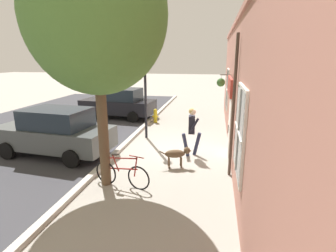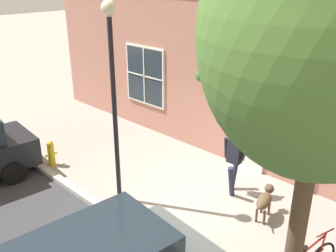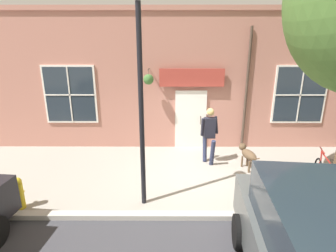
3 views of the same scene
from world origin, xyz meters
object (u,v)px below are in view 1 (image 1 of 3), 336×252
at_px(parked_car_mid_block, 55,132).
at_px(parked_car_nearest_curb, 119,103).
at_px(fire_hydrant, 155,115).
at_px(dog_on_leash, 177,154).
at_px(street_lamp, 145,67).
at_px(pedestrian_walking, 192,127).
at_px(street_tree_by_curb, 98,18).
at_px(leaning_bicycle, 122,174).

bearing_deg(parked_car_mid_block, parked_car_nearest_curb, -91.03).
xyz_separation_m(parked_car_nearest_curb, fire_hydrant, (-2.41, 0.80, -0.48)).
relative_size(dog_on_leash, parked_car_mid_block, 0.24).
bearing_deg(street_lamp, parked_car_mid_block, 43.71).
relative_size(pedestrian_walking, parked_car_mid_block, 0.40).
xyz_separation_m(dog_on_leash, parked_car_nearest_curb, (4.48, -6.58, 0.41)).
bearing_deg(street_lamp, parked_car_nearest_curb, -53.83).
xyz_separation_m(pedestrian_walking, dog_on_leash, (0.37, 1.13, -0.62)).
distance_m(street_tree_by_curb, parked_car_nearest_curb, 9.26).
distance_m(leaning_bicycle, parked_car_nearest_curb, 8.77).
distance_m(pedestrian_walking, fire_hydrant, 5.30).
distance_m(dog_on_leash, leaning_bicycle, 2.07).
xyz_separation_m(pedestrian_walking, parked_car_nearest_curb, (4.85, -5.45, -0.21)).
distance_m(parked_car_nearest_curb, street_lamp, 5.00).
height_order(pedestrian_walking, leaning_bicycle, pedestrian_walking).
bearing_deg(street_tree_by_curb, street_lamp, -89.23).
bearing_deg(street_tree_by_curb, parked_car_mid_block, -33.31).
height_order(leaning_bicycle, fire_hydrant, leaning_bicycle).
bearing_deg(street_tree_by_curb, parked_car_nearest_curb, -71.54).
height_order(pedestrian_walking, street_lamp, street_lamp).
xyz_separation_m(parked_car_nearest_curb, street_lamp, (-2.64, 3.61, 2.23)).
height_order(leaning_bicycle, parked_car_mid_block, parked_car_mid_block).
relative_size(street_tree_by_curb, parked_car_nearest_curb, 1.47).
bearing_deg(parked_car_mid_block, leaning_bicycle, 149.49).
distance_m(leaning_bicycle, fire_hydrant, 7.41).
distance_m(pedestrian_walking, parked_car_nearest_curb, 7.30).
height_order(street_lamp, fire_hydrant, street_lamp).
bearing_deg(fire_hydrant, leaning_bicycle, 95.77).
bearing_deg(street_tree_by_curb, dog_on_leash, -139.64).
relative_size(dog_on_leash, parked_car_nearest_curb, 0.24).
bearing_deg(parked_car_mid_block, street_lamp, -136.29).
distance_m(dog_on_leash, street_lamp, 4.38).
bearing_deg(fire_hydrant, pedestrian_walking, 117.68).
xyz_separation_m(pedestrian_walking, street_lamp, (2.21, -1.84, 2.02)).
bearing_deg(parked_car_mid_block, pedestrian_walking, -170.89).
bearing_deg(leaning_bicycle, parked_car_nearest_curb, -68.88).
relative_size(dog_on_leash, leaning_bicycle, 0.62).
height_order(parked_car_nearest_curb, street_lamp, street_lamp).
xyz_separation_m(leaning_bicycle, street_lamp, (0.51, -4.56, 2.73)).
relative_size(pedestrian_walking, dog_on_leash, 1.69).
height_order(street_tree_by_curb, street_lamp, street_tree_by_curb).
height_order(parked_car_mid_block, fire_hydrant, parked_car_mid_block).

